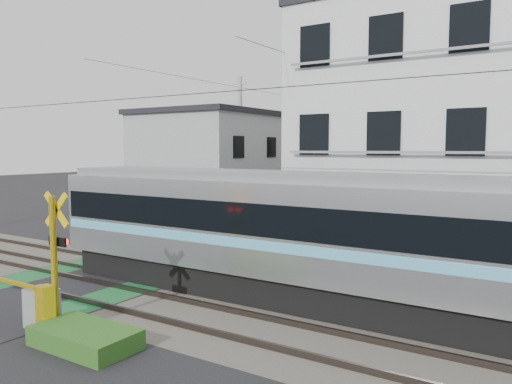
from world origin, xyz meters
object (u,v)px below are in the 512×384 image
Objects in this scene: crossing_signal_near at (42,298)px; crossing_signal_far at (126,231)px; apartment_block at (451,131)px; pedestrian at (380,189)px.

crossing_signal_far is (-5.17, 7.31, 0.00)m from crossing_signal_near.
pedestrian is (-8.71, 18.20, -3.78)m from apartment_block.
crossing_signal_far is 24.16m from pedestrian.
crossing_signal_far is at bearing -152.22° from apartment_block.
crossing_signal_near is at bearing 114.81° from pedestrian.
apartment_block reaches higher than pedestrian.
crossing_signal_near is 31.47m from pedestrian.
apartment_block reaches higher than crossing_signal_near.
crossing_signal_far is 2.72× the size of pedestrian.
apartment_block is at bearing 65.78° from crossing_signal_near.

